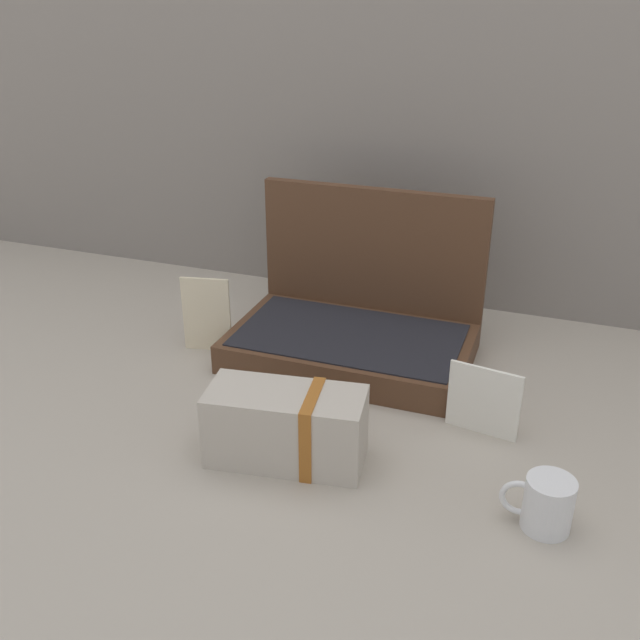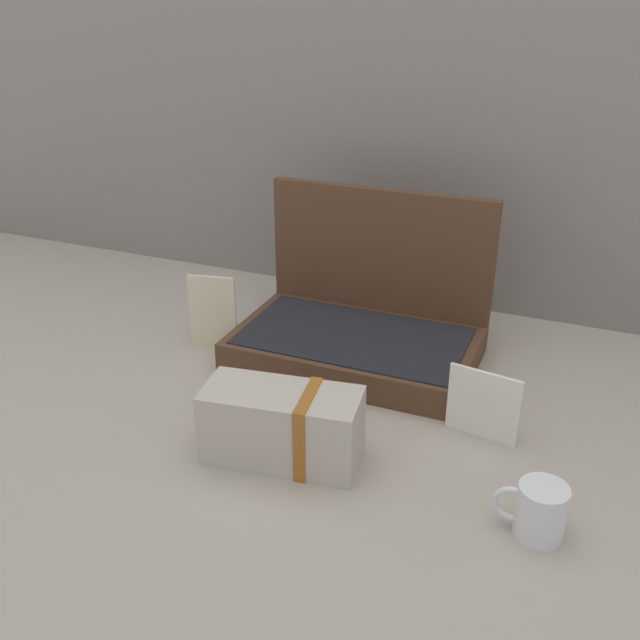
% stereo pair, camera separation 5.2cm
% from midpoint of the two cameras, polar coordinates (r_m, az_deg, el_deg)
% --- Properties ---
extents(ground_plane, '(6.00, 6.00, 0.00)m').
position_cam_midpoint_polar(ground_plane, '(1.34, -0.52, -6.98)').
color(ground_plane, '#9E9384').
extents(open_suitcase, '(0.49, 0.31, 0.33)m').
position_cam_midpoint_polar(open_suitcase, '(1.50, 1.97, -0.14)').
color(open_suitcase, '#4C301E').
rests_on(open_suitcase, ground_plane).
extents(cream_toiletry_bag, '(0.27, 0.15, 0.13)m').
position_cam_midpoint_polar(cream_toiletry_bag, '(1.18, -3.86, -8.58)').
color(cream_toiletry_bag, '#B2A899').
rests_on(cream_toiletry_bag, ground_plane).
extents(coffee_mug, '(0.11, 0.07, 0.08)m').
position_cam_midpoint_polar(coffee_mug, '(1.10, 16.43, -14.01)').
color(coffee_mug, silver).
rests_on(coffee_mug, ground_plane).
extents(info_card_left, '(0.10, 0.03, 0.17)m').
position_cam_midpoint_polar(info_card_left, '(1.53, -10.08, 0.42)').
color(info_card_left, beige).
rests_on(info_card_left, ground_plane).
extents(poster_card_right, '(0.13, 0.03, 0.13)m').
position_cam_midpoint_polar(poster_card_right, '(1.26, 11.87, -6.40)').
color(poster_card_right, silver).
rests_on(poster_card_right, ground_plane).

